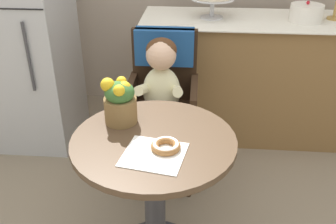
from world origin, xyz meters
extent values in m
cylinder|color=#4C3826|center=(0.00, 0.00, 0.70)|extent=(0.72, 0.72, 0.03)
cylinder|color=#333338|center=(0.00, 0.00, 0.34)|extent=(0.10, 0.10, 0.69)
cube|color=#332114|center=(-0.03, 0.65, 0.47)|extent=(0.42, 0.42, 0.04)
cube|color=#332114|center=(-0.03, 0.84, 0.72)|extent=(0.40, 0.04, 0.46)
cube|color=#332114|center=(-0.22, 0.65, 0.58)|extent=(0.04, 0.38, 0.18)
cube|color=#332114|center=(0.16, 0.65, 0.58)|extent=(0.04, 0.38, 0.18)
cube|color=#1E4C8C|center=(-0.03, 0.84, 0.84)|extent=(0.36, 0.11, 0.22)
cylinder|color=#332114|center=(-0.21, 0.47, 0.23)|extent=(0.03, 0.03, 0.45)
cylinder|color=#332114|center=(0.15, 0.47, 0.23)|extent=(0.03, 0.03, 0.45)
cylinder|color=#332114|center=(-0.21, 0.83, 0.23)|extent=(0.03, 0.03, 0.45)
cylinder|color=#332114|center=(0.15, 0.83, 0.23)|extent=(0.03, 0.03, 0.45)
ellipsoid|color=beige|center=(-0.03, 0.63, 0.64)|extent=(0.22, 0.16, 0.30)
sphere|color=#E0B293|center=(-0.03, 0.62, 0.87)|extent=(0.17, 0.17, 0.17)
ellipsoid|color=#4C2D19|center=(-0.03, 0.64, 0.89)|extent=(0.17, 0.17, 0.14)
cylinder|color=beige|center=(-0.12, 0.54, 0.69)|extent=(0.08, 0.23, 0.13)
sphere|color=#E0B293|center=(-0.11, 0.46, 0.62)|extent=(0.06, 0.06, 0.06)
cylinder|color=beige|center=(0.07, 0.54, 0.69)|extent=(0.08, 0.23, 0.13)
sphere|color=#E0B293|center=(0.06, 0.46, 0.62)|extent=(0.06, 0.06, 0.06)
cylinder|color=#3F4760|center=(-0.08, 0.55, 0.53)|extent=(0.09, 0.22, 0.09)
cylinder|color=#3F4760|center=(-0.08, 0.44, 0.36)|extent=(0.08, 0.08, 0.26)
cylinder|color=#3F4760|center=(0.03, 0.55, 0.53)|extent=(0.09, 0.22, 0.09)
cylinder|color=#3F4760|center=(0.03, 0.44, 0.36)|extent=(0.08, 0.08, 0.26)
cube|color=white|center=(0.02, -0.12, 0.72)|extent=(0.28, 0.27, 0.00)
torus|color=#936033|center=(0.06, -0.08, 0.74)|extent=(0.12, 0.12, 0.03)
torus|color=white|center=(0.06, -0.08, 0.74)|extent=(0.11, 0.11, 0.02)
cylinder|color=brown|center=(-0.17, 0.13, 0.78)|extent=(0.15, 0.15, 0.12)
ellipsoid|color=#38662D|center=(-0.17, 0.13, 0.87)|extent=(0.14, 0.14, 0.10)
sphere|color=gold|center=(-0.14, 0.14, 0.89)|extent=(0.07, 0.07, 0.07)
sphere|color=gold|center=(-0.16, 0.17, 0.91)|extent=(0.05, 0.05, 0.05)
sphere|color=gold|center=(-0.21, 0.12, 0.91)|extent=(0.06, 0.06, 0.06)
sphere|color=gold|center=(-0.16, 0.08, 0.90)|extent=(0.05, 0.05, 0.05)
cube|color=olive|center=(0.55, 1.30, 0.45)|extent=(1.50, 0.56, 0.90)
cube|color=white|center=(0.55, 1.30, 0.90)|extent=(1.56, 0.62, 0.01)
cylinder|color=silver|center=(0.26, 1.30, 0.91)|extent=(0.16, 0.16, 0.01)
cylinder|color=silver|center=(0.26, 1.30, 0.97)|extent=(0.03, 0.03, 0.12)
cylinder|color=white|center=(0.90, 1.27, 0.96)|extent=(0.22, 0.22, 0.11)
sphere|color=red|center=(0.90, 1.27, 1.03)|extent=(0.02, 0.02, 0.02)
cylinder|color=#B28C47|center=(1.11, 1.33, 0.91)|extent=(0.09, 0.09, 0.01)
cylinder|color=#B28C47|center=(1.11, 1.33, 0.99)|extent=(0.02, 0.02, 0.16)
cube|color=#B7BABF|center=(-1.05, 1.10, 0.85)|extent=(0.64, 0.60, 1.70)
cylinder|color=#3F3F44|center=(-0.87, 0.79, 0.77)|extent=(0.02, 0.02, 0.45)
camera|label=1|loc=(0.17, -1.37, 1.62)|focal=40.70mm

